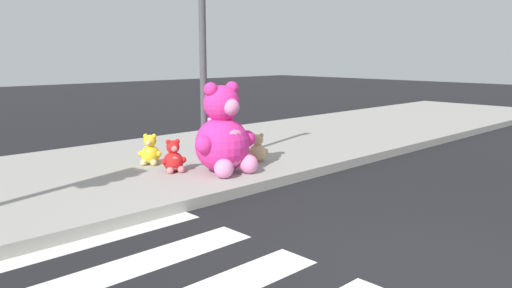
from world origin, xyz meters
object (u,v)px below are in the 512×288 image
(sign_pole, at_px, (203,58))
(plush_pink_large, at_px, (224,137))
(plush_tan, at_px, (257,150))
(plush_yellow, at_px, (150,152))
(plush_lavender, at_px, (210,141))
(plush_red, at_px, (174,159))

(sign_pole, height_order, plush_pink_large, sign_pole)
(sign_pole, height_order, plush_tan, sign_pole)
(plush_pink_large, distance_m, plush_tan, 0.98)
(plush_pink_large, distance_m, plush_yellow, 1.39)
(plush_lavender, xyz_separation_m, plush_red, (-1.13, -0.54, -0.07))
(sign_pole, bearing_deg, plush_red, -175.51)
(plush_tan, bearing_deg, plush_lavender, 109.33)
(plush_pink_large, height_order, plush_red, plush_pink_large)
(sign_pole, distance_m, plush_tan, 1.75)
(plush_lavender, relative_size, plush_red, 1.33)
(plush_yellow, bearing_deg, plush_pink_large, -67.49)
(plush_pink_large, relative_size, plush_tan, 2.85)
(plush_pink_large, bearing_deg, plush_lavender, 61.71)
(sign_pole, xyz_separation_m, plush_lavender, (0.49, 0.49, -1.43))
(plush_yellow, relative_size, plush_red, 0.99)
(plush_yellow, distance_m, plush_tan, 1.75)
(plush_yellow, height_order, plush_red, plush_red)
(plush_yellow, xyz_separation_m, plush_tan, (1.41, -1.05, -0.01))
(plush_pink_large, xyz_separation_m, plush_lavender, (0.58, 1.08, -0.28))
(plush_lavender, height_order, plush_tan, plush_lavender)
(sign_pole, height_order, plush_red, sign_pole)
(sign_pole, xyz_separation_m, plush_tan, (0.80, -0.40, -1.51))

